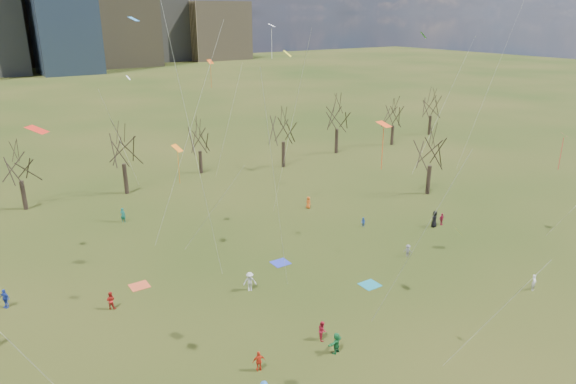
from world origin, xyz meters
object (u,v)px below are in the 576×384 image
person_1 (534,282)px  blanket_navy (281,263)px  blanket_crimson (139,286)px  person_2 (322,330)px  person_4 (259,361)px  blanket_teal (370,285)px

person_1 → blanket_navy: bearing=111.0°
blanket_crimson → person_2: size_ratio=1.07×
person_1 → person_4: bearing=148.6°
blanket_teal → blanket_crimson: same height
person_2 → person_4: 5.61m
person_2 → blanket_crimson: bearing=56.3°
blanket_navy → person_2: bearing=-108.6°
blanket_teal → blanket_crimson: 20.16m
person_1 → person_2: person_2 is taller
blanket_crimson → person_2: person_2 is taller
blanket_crimson → person_1: bearing=-34.5°
blanket_navy → person_1: size_ratio=1.11×
blanket_navy → person_4: person_4 is taller
blanket_teal → person_4: person_4 is taller
person_1 → person_4: size_ratio=0.98×
blanket_teal → person_2: (-8.28, -4.01, 0.74)m
blanket_teal → blanket_crimson: size_ratio=1.00×
blanket_teal → blanket_crimson: bearing=147.1°
person_1 → person_4: 25.31m
blanket_teal → person_1: (11.14, -8.36, 0.71)m
blanket_teal → person_1: size_ratio=1.11×
person_1 → person_2: size_ratio=0.96×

